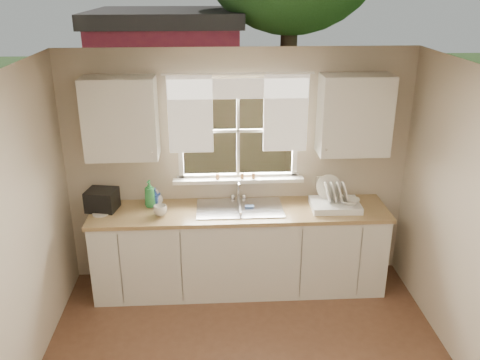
{
  "coord_description": "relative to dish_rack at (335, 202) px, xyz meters",
  "views": [
    {
      "loc": [
        -0.27,
        -3.03,
        3.11
      ],
      "look_at": [
        0.0,
        1.65,
        1.25
      ],
      "focal_mm": 38.0,
      "sensor_mm": 36.0,
      "label": 1
    }
  ],
  "objects": [
    {
      "name": "ceiling",
      "position": [
        -0.98,
        -1.68,
        1.52
      ],
      "size": [
        3.6,
        4.0,
        0.02
      ],
      "primitive_type": "cube",
      "color": "silver",
      "rests_on": "room_walls"
    },
    {
      "name": "countertop",
      "position": [
        -0.98,
        0.0,
        -0.09
      ],
      "size": [
        3.04,
        0.65,
        0.04
      ],
      "primitive_type": "cube",
      "color": "#A08050",
      "rests_on": "base_cabinets"
    },
    {
      "name": "saucer",
      "position": [
        -2.38,
        -0.02,
        -0.06
      ],
      "size": [
        0.17,
        0.17,
        0.01
      ],
      "primitive_type": "cylinder",
      "color": "silver",
      "rests_on": "countertop"
    },
    {
      "name": "curtains",
      "position": [
        -0.98,
        0.27,
        0.96
      ],
      "size": [
        1.5,
        0.03,
        0.81
      ],
      "color": "white",
      "rests_on": "room_walls"
    },
    {
      "name": "room_walls",
      "position": [
        -0.98,
        -1.74,
        0.26
      ],
      "size": [
        3.62,
        4.02,
        2.5
      ],
      "color": "beige",
      "rests_on": "ground"
    },
    {
      "name": "wall_outlet",
      "position": [
        -0.1,
        0.31,
        0.1
      ],
      "size": [
        0.08,
        0.01,
        0.12
      ],
      "primitive_type": "cube",
      "color": "beige",
      "rests_on": "room_walls"
    },
    {
      "name": "upper_cabinet_right",
      "position": [
        0.17,
        0.15,
        0.87
      ],
      "size": [
        0.7,
        0.33,
        0.8
      ],
      "primitive_type": "cube",
      "color": "silver",
      "rests_on": "room_walls"
    },
    {
      "name": "sill_jars",
      "position": [
        -0.99,
        0.26,
        0.2
      ],
      "size": [
        0.42,
        0.04,
        0.06
      ],
      "color": "brown",
      "rests_on": "window"
    },
    {
      "name": "soap_bottle_a",
      "position": [
        -1.9,
        0.14,
        0.08
      ],
      "size": [
        0.13,
        0.13,
        0.29
      ],
      "primitive_type": "imported",
      "rotation": [
        0.0,
        0.0,
        -0.24
      ],
      "color": "#2F9046",
      "rests_on": "countertop"
    },
    {
      "name": "bowl",
      "position": [
        0.14,
        -0.05,
        0.02
      ],
      "size": [
        0.25,
        0.25,
        0.05
      ],
      "primitive_type": "imported",
      "rotation": [
        0.0,
        0.0,
        -0.39
      ],
      "color": "silver",
      "rests_on": "dish_rack"
    },
    {
      "name": "soap_bottle_b",
      "position": [
        -1.85,
        0.18,
        0.03
      ],
      "size": [
        0.11,
        0.11,
        0.19
      ],
      "primitive_type": "imported",
      "rotation": [
        0.0,
        0.0,
        -0.35
      ],
      "color": "#3054B7",
      "rests_on": "countertop"
    },
    {
      "name": "base_cabinets",
      "position": [
        -0.98,
        0.0,
        -0.54
      ],
      "size": [
        3.0,
        0.62,
        0.87
      ],
      "primitive_type": "cube",
      "color": "silver",
      "rests_on": "ground"
    },
    {
      "name": "window",
      "position": [
        -0.98,
        0.33,
        0.51
      ],
      "size": [
        1.38,
        0.16,
        1.06
      ],
      "color": "white",
      "rests_on": "room_walls"
    },
    {
      "name": "black_appliance",
      "position": [
        -2.38,
        0.09,
        0.04
      ],
      "size": [
        0.34,
        0.31,
        0.21
      ],
      "primitive_type": "cube",
      "rotation": [
        0.0,
        0.0,
        -0.19
      ],
      "color": "black",
      "rests_on": "countertop"
    },
    {
      "name": "dish_rack",
      "position": [
        0.0,
        0.0,
        0.0
      ],
      "size": [
        0.51,
        0.39,
        0.31
      ],
      "color": "white",
      "rests_on": "countertop"
    },
    {
      "name": "cup",
      "position": [
        -1.78,
        -0.08,
        -0.01
      ],
      "size": [
        0.18,
        0.18,
        0.11
      ],
      "primitive_type": "imported",
      "rotation": [
        0.0,
        0.0,
        -0.38
      ],
      "color": "beige",
      "rests_on": "countertop"
    },
    {
      "name": "sink",
      "position": [
        -0.98,
        0.04,
        -0.14
      ],
      "size": [
        0.88,
        0.52,
        0.4
      ],
      "color": "#B7B7BC",
      "rests_on": "countertop"
    },
    {
      "name": "soap_bottle_c",
      "position": [
        -1.84,
        0.2,
        0.01
      ],
      "size": [
        0.12,
        0.12,
        0.16
      ],
      "primitive_type": "imported",
      "rotation": [
        0.0,
        0.0,
        -0.01
      ],
      "color": "#F0ECC6",
      "rests_on": "countertop"
    },
    {
      "name": "upper_cabinet_left",
      "position": [
        -2.13,
        0.15,
        0.87
      ],
      "size": [
        0.7,
        0.33,
        0.8
      ],
      "primitive_type": "cube",
      "color": "silver",
      "rests_on": "room_walls"
    }
  ]
}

